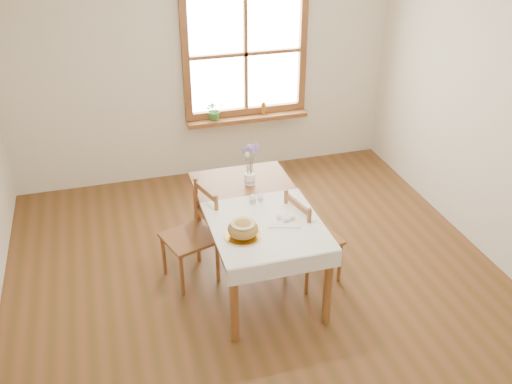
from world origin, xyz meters
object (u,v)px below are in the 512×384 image
at_px(chair_left, 189,237).
at_px(bread_plate, 243,236).
at_px(chair_right, 313,237).
at_px(dining_table, 256,215).
at_px(flower_vase, 250,180).

relative_size(chair_left, bread_plate, 3.14).
bearing_deg(chair_right, dining_table, 59.12).
height_order(bread_plate, flower_vase, flower_vase).
xyz_separation_m(dining_table, bread_plate, (-0.23, -0.42, 0.10)).
bearing_deg(bread_plate, chair_right, 20.53).
bearing_deg(chair_left, bread_plate, 13.71).
xyz_separation_m(bread_plate, flower_vase, (0.28, 0.82, 0.04)).
distance_m(dining_table, chair_right, 0.56).
bearing_deg(chair_right, chair_left, 60.41).
distance_m(dining_table, chair_left, 0.63).
relative_size(chair_left, flower_vase, 8.50).
xyz_separation_m(chair_left, chair_right, (1.07, -0.30, -0.01)).
xyz_separation_m(chair_right, flower_vase, (-0.43, 0.55, 0.36)).
bearing_deg(flower_vase, chair_right, -51.71).
height_order(chair_left, chair_right, chair_left).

